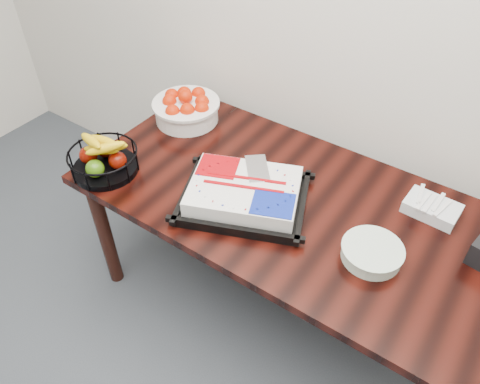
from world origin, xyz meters
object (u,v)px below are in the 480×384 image
Objects in this scene: plate_stack at (372,253)px; cake_tray at (244,194)px; tangerine_bowl at (186,104)px; fruit_basket at (103,159)px; table at (288,213)px.

cake_tray is at bearing -177.81° from plate_stack.
cake_tray is 0.67m from tangerine_bowl.
tangerine_bowl is at bearing 85.67° from fruit_basket.
fruit_basket reaches higher than cake_tray.
fruit_basket is at bearing -94.33° from tangerine_bowl.
plate_stack is (1.17, 0.20, -0.04)m from fruit_basket.
tangerine_bowl reaches higher than plate_stack.
tangerine_bowl reaches higher than table.
fruit_basket reaches higher than plate_stack.
tangerine_bowl is at bearing 163.83° from table.
tangerine_bowl is 1.48× the size of plate_stack.
table is 5.93× the size of fruit_basket.
table is at bearing 165.53° from plate_stack.
tangerine_bowl is at bearing 164.44° from plate_stack.
cake_tray is 2.02× the size of fruit_basket.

